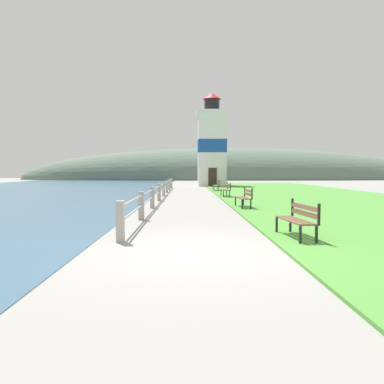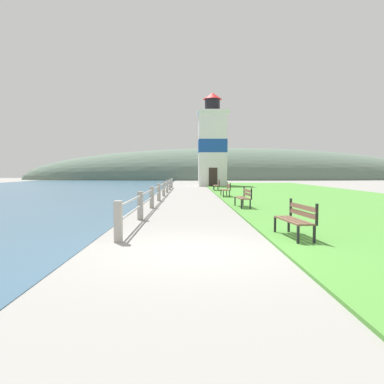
{
  "view_description": "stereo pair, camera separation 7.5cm",
  "coord_description": "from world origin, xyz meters",
  "px_view_note": "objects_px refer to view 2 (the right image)",
  "views": [
    {
      "loc": [
        -0.16,
        -7.65,
        1.66
      ],
      "look_at": [
        0.15,
        16.39,
        0.3
      ],
      "focal_mm": 35.0,
      "sensor_mm": 36.0,
      "label": 1
    },
    {
      "loc": [
        -0.08,
        -7.65,
        1.66
      ],
      "look_at": [
        0.15,
        16.39,
        0.3
      ],
      "focal_mm": 35.0,
      "sensor_mm": 36.0,
      "label": 2
    }
  ],
  "objects_px": {
    "park_bench_midway": "(244,196)",
    "park_bench_by_lighthouse": "(217,185)",
    "park_bench_far": "(226,189)",
    "lighthouse": "(212,145)",
    "park_bench_near": "(297,218)"
  },
  "relations": [
    {
      "from": "park_bench_near",
      "to": "park_bench_far",
      "type": "bearing_deg",
      "value": -94.52
    },
    {
      "from": "park_bench_midway",
      "to": "park_bench_by_lighthouse",
      "type": "distance_m",
      "value": 14.27
    },
    {
      "from": "park_bench_far",
      "to": "park_bench_by_lighthouse",
      "type": "bearing_deg",
      "value": -89.84
    },
    {
      "from": "park_bench_midway",
      "to": "park_bench_far",
      "type": "xyz_separation_m",
      "value": [
        -0.07,
        7.04,
        0.0
      ]
    },
    {
      "from": "park_bench_by_lighthouse",
      "to": "park_bench_far",
      "type": "bearing_deg",
      "value": 91.62
    },
    {
      "from": "park_bench_far",
      "to": "park_bench_by_lighthouse",
      "type": "xyz_separation_m",
      "value": [
        -0.04,
        7.23,
        0.0
      ]
    },
    {
      "from": "park_bench_near",
      "to": "park_bench_by_lighthouse",
      "type": "distance_m",
      "value": 21.75
    },
    {
      "from": "park_bench_midway",
      "to": "park_bench_far",
      "type": "relative_size",
      "value": 0.96
    },
    {
      "from": "park_bench_by_lighthouse",
      "to": "lighthouse",
      "type": "distance_m",
      "value": 11.27
    },
    {
      "from": "park_bench_far",
      "to": "lighthouse",
      "type": "bearing_deg",
      "value": -90.84
    },
    {
      "from": "park_bench_midway",
      "to": "park_bench_by_lighthouse",
      "type": "height_order",
      "value": "same"
    },
    {
      "from": "park_bench_midway",
      "to": "park_bench_by_lighthouse",
      "type": "bearing_deg",
      "value": -92.18
    },
    {
      "from": "park_bench_far",
      "to": "lighthouse",
      "type": "xyz_separation_m",
      "value": [
        0.22,
        17.77,
        3.97
      ]
    },
    {
      "from": "lighthouse",
      "to": "park_bench_midway",
      "type": "bearing_deg",
      "value": -90.36
    },
    {
      "from": "park_bench_near",
      "to": "park_bench_midway",
      "type": "xyz_separation_m",
      "value": [
        -0.15,
        7.47,
        0.0
      ]
    }
  ]
}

